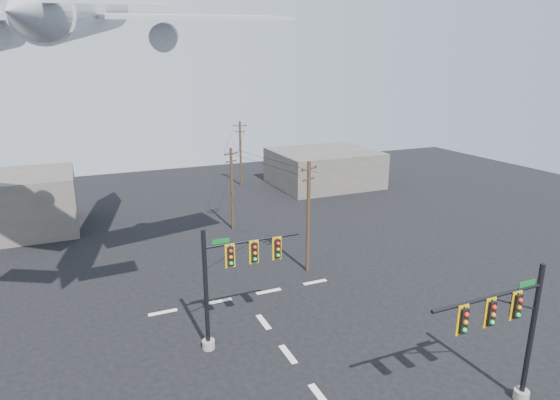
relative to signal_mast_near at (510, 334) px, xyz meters
name	(u,v)px	position (x,y,z in m)	size (l,w,h in m)	color
ground	(320,396)	(-7.78, 4.45, -4.27)	(120.00, 120.00, 0.00)	black
lane_markings	(279,342)	(-7.78, 9.78, -4.26)	(14.00, 21.20, 0.01)	silver
signal_mast_near	(510,334)	(0.00, 0.00, 0.00)	(6.89, 0.83, 7.59)	gray
signal_mast_far	(230,280)	(-10.50, 10.87, 0.02)	(6.36, 0.84, 7.68)	gray
utility_pole_a	(308,215)	(-1.35, 18.68, 0.63)	(1.75, 0.90, 9.37)	#442C1D
utility_pole_b	(232,188)	(-3.87, 31.17, 0.26)	(1.66, 0.78, 8.65)	#442C1D
utility_pole_c	(241,152)	(3.14, 48.96, 0.55)	(1.84, 0.68, 9.21)	#442C1D
power_lines	(246,146)	(-1.26, 34.01, 4.04)	(8.65, 30.29, 0.11)	black
airliner	(85,11)	(-16.67, 19.55, 15.60)	(25.71, 27.56, 7.23)	#B4B9C1
building_right	(324,168)	(14.22, 44.45, -1.77)	(14.00, 12.00, 5.00)	#615B55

